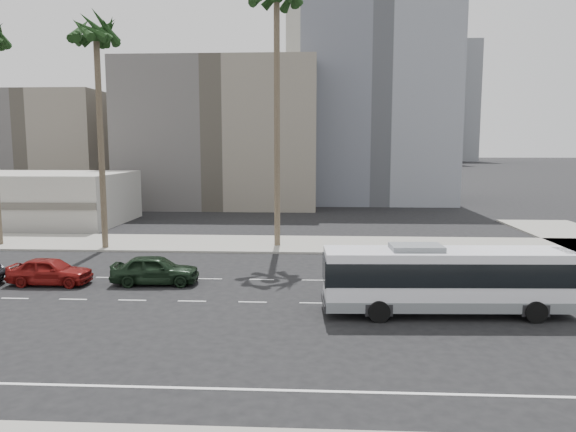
# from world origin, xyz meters

# --- Properties ---
(ground) EXTENTS (700.00, 700.00, 0.00)m
(ground) POSITION_xyz_m (0.00, 0.00, 0.00)
(ground) COLOR black
(ground) RESTS_ON ground
(sidewalk_north) EXTENTS (120.00, 7.00, 0.15)m
(sidewalk_north) POSITION_xyz_m (0.00, 15.50, 0.07)
(sidewalk_north) COLOR gray
(sidewalk_north) RESTS_ON ground
(commercial_low) EXTENTS (22.00, 12.16, 5.00)m
(commercial_low) POSITION_xyz_m (-30.00, 25.99, 2.50)
(commercial_low) COLOR #AEA9A0
(commercial_low) RESTS_ON ground
(midrise_beige_west) EXTENTS (24.00, 18.00, 18.00)m
(midrise_beige_west) POSITION_xyz_m (-12.00, 45.00, 9.00)
(midrise_beige_west) COLOR #625E59
(midrise_beige_west) RESTS_ON ground
(midrise_gray_center) EXTENTS (20.00, 20.00, 26.00)m
(midrise_gray_center) POSITION_xyz_m (8.00, 52.00, 13.00)
(midrise_gray_center) COLOR slate
(midrise_gray_center) RESTS_ON ground
(midrise_beige_far) EXTENTS (18.00, 16.00, 15.00)m
(midrise_beige_far) POSITION_xyz_m (-38.00, 50.00, 7.50)
(midrise_beige_far) COLOR #625E59
(midrise_beige_far) RESTS_ON ground
(civic_tower) EXTENTS (42.00, 42.00, 129.00)m
(civic_tower) POSITION_xyz_m (-2.00, 250.00, 38.83)
(civic_tower) COLOR beige
(civic_tower) RESTS_ON ground
(highrise_right) EXTENTS (26.00, 26.00, 70.00)m
(highrise_right) POSITION_xyz_m (45.00, 230.00, 35.00)
(highrise_right) COLOR #595D65
(highrise_right) RESTS_ON ground
(highrise_far) EXTENTS (22.00, 22.00, 60.00)m
(highrise_far) POSITION_xyz_m (70.00, 260.00, 30.00)
(highrise_far) COLOR #595D65
(highrise_far) RESTS_ON ground
(city_bus) EXTENTS (11.23, 2.98, 3.20)m
(city_bus) POSITION_xyz_m (6.03, -1.33, 1.68)
(city_bus) COLOR silver
(city_bus) RESTS_ON ground
(car_a) EXTENTS (2.20, 4.89, 1.63)m
(car_a) POSITION_xyz_m (-8.79, 3.24, 0.81)
(car_a) COLOR black
(car_a) RESTS_ON ground
(car_b) EXTENTS (1.85, 4.52, 1.53)m
(car_b) POSITION_xyz_m (-14.56, 2.79, 0.77)
(car_b) COLOR maroon
(car_b) RESTS_ON ground
(palm_near) EXTENTS (5.88, 5.88, 19.78)m
(palm_near) POSITION_xyz_m (-2.85, 14.59, 17.92)
(palm_near) COLOR brown
(palm_near) RESTS_ON ground
(palm_mid) EXTENTS (5.44, 5.44, 16.80)m
(palm_mid) POSITION_xyz_m (-15.53, 13.00, 15.11)
(palm_mid) COLOR brown
(palm_mid) RESTS_ON ground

